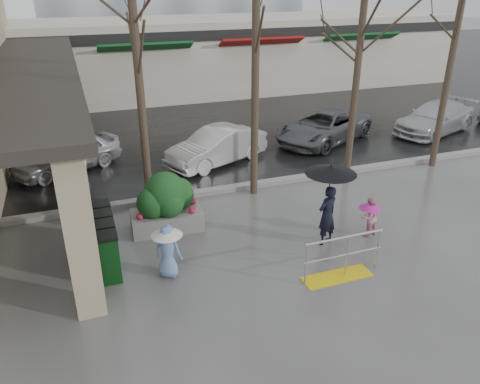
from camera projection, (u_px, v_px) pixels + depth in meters
ground at (262, 260)px, 11.03m from camera, size 120.00×120.00×0.00m
street_asphalt at (130, 81)px, 29.80m from camera, size 120.00×36.00×0.01m
curb at (213, 191)px, 14.41m from camera, size 120.00×0.30×0.15m
canopy_slab at (29, 62)px, 14.84m from camera, size 2.80×18.00×0.25m
pillar_front at (80, 234)px, 8.66m from camera, size 0.55×0.55×3.50m
pillar_back at (69, 133)px, 14.20m from camera, size 0.55×0.55×3.50m
storefront_row at (173, 57)px, 26.13m from camera, size 34.00×6.74×4.00m
handrail at (341, 262)px, 10.27m from camera, size 1.90×0.50×1.03m
tree_west at (134, 22)px, 11.35m from camera, size 3.20×3.20×6.80m
tree_midwest at (256, 12)px, 12.28m from camera, size 3.20×3.20×7.00m
tree_mideast at (362, 23)px, 13.46m from camera, size 3.20×3.20×6.50m
tree_east at (462, 2)px, 14.33m from camera, size 3.20×3.20×7.20m
woman at (329, 195)px, 11.21m from camera, size 1.24×1.24×2.10m
child_pink at (369, 214)px, 11.87m from camera, size 0.59×0.56×1.05m
child_blue at (168, 247)px, 10.17m from camera, size 0.73×0.69×1.25m
planter at (166, 202)px, 12.10m from camera, size 1.89×1.09×1.60m
news_boxes at (106, 240)px, 10.76m from camera, size 0.48×2.07×1.15m
car_a at (67, 153)px, 15.90m from camera, size 3.96×3.07×1.26m
car_b at (217, 146)px, 16.51m from camera, size 4.04×2.76×1.26m
car_c at (324, 126)px, 18.70m from camera, size 4.99×3.92×1.26m
car_d at (436, 118)px, 19.85m from camera, size 4.68×3.11×1.26m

